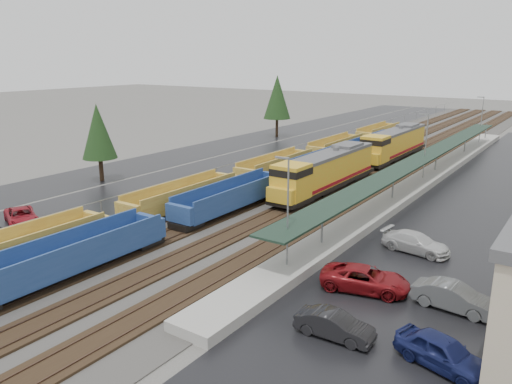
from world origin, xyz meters
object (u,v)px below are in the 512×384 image
locomotive_lead (324,171)px  parked_car_east_c (416,243)px  parked_car_west_c (21,217)px  parked_car_east_e (454,297)px  parked_car_east_b (365,279)px  well_string_blue (233,199)px  well_string_yellow (235,181)px  parked_car_east_a (334,325)px  locomotive_trail (394,144)px  parked_car_east_d (443,353)px

locomotive_lead → parked_car_east_c: (13.37, -11.17, -1.64)m
parked_car_west_c → parked_car_east_e: 35.14m
parked_car_west_c → parked_car_east_b: parked_car_east_b is taller
parked_car_west_c → well_string_blue: bearing=-20.3°
well_string_yellow → parked_car_east_c: well_string_yellow is taller
well_string_blue → parked_car_east_a: (17.59, -14.41, -0.54)m
parked_car_east_b → parked_car_east_c: 8.12m
locomotive_lead → well_string_yellow: size_ratio=0.20×
well_string_blue → parked_car_east_c: well_string_blue is taller
well_string_yellow → parked_car_west_c: size_ratio=18.76×
locomotive_trail → well_string_blue: size_ratio=0.23×
well_string_yellow → parked_car_east_b: size_ratio=17.63×
parked_car_east_a → parked_car_east_c: parked_car_east_c is taller
parked_car_east_a → parked_car_east_c: size_ratio=0.82×
well_string_blue → parked_car_east_a: well_string_blue is taller
well_string_blue → parked_car_east_c: 17.38m
parked_car_east_a → parked_car_east_b: parked_car_east_b is taller
locomotive_trail → parked_car_east_c: size_ratio=3.89×
parked_car_east_a → well_string_blue: bearing=48.2°
parked_car_east_d → parked_car_east_e: bearing=25.7°
locomotive_lead → parked_car_east_c: 17.49m
parked_car_west_c → parked_car_east_d: (35.67, -0.43, 0.07)m
parked_car_east_e → parked_car_west_c: bearing=103.3°
locomotive_trail → well_string_yellow: (-8.00, -26.13, -1.18)m
well_string_blue → locomotive_trail: bearing=82.8°
locomotive_lead → locomotive_trail: 21.00m
well_string_yellow → parked_car_east_e: 29.26m
parked_car_east_a → parked_car_east_b: 6.06m
parked_car_east_c → parked_car_east_a: bearing=-172.6°
locomotive_trail → well_string_yellow: bearing=-107.0°
parked_car_east_a → parked_car_east_d: bearing=-87.1°
well_string_yellow → well_string_blue: 6.98m
parked_car_west_c → parked_car_east_c: (30.11, 13.16, 0.02)m
locomotive_lead → parked_car_east_e: 25.94m
parked_car_east_c → parked_car_east_d: size_ratio=1.09×
locomotive_lead → parked_car_east_e: size_ratio=4.17×
parked_car_east_b → parked_car_east_c: bearing=-17.5°
parked_car_east_a → locomotive_trail: bearing=13.9°
locomotive_trail → parked_car_east_c: bearing=-67.4°
locomotive_trail → parked_car_east_e: (17.93, -39.68, -1.60)m
well_string_yellow → parked_car_east_d: well_string_yellow is taller
parked_car_west_c → parked_car_east_a: (30.33, -0.93, -0.03)m
well_string_yellow → well_string_blue: size_ratio=1.13×
locomotive_trail → parked_car_west_c: 48.35m
parked_car_west_c → parked_car_east_c: size_ratio=1.02×
locomotive_lead → parked_car_east_e: locomotive_lead is taller
parked_car_west_c → locomotive_trail: bearing=2.9°
locomotive_trail → parked_car_east_b: 42.26m
parked_car_west_c → parked_car_east_a: bearing=-68.6°
locomotive_trail → parked_car_east_b: locomotive_trail is taller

